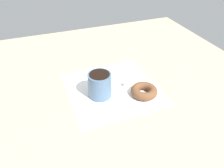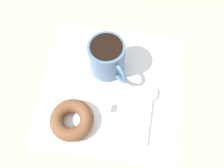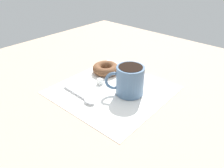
# 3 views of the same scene
# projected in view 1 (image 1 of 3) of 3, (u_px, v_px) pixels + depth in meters

# --- Properties ---
(ground_plane) EXTENTS (1.20, 1.20, 0.02)m
(ground_plane) POSITION_uv_depth(u_px,v_px,m) (115.00, 91.00, 0.82)
(ground_plane) COLOR tan
(napkin) EXTENTS (0.33, 0.33, 0.00)m
(napkin) POSITION_uv_depth(u_px,v_px,m) (112.00, 89.00, 0.81)
(napkin) COLOR white
(napkin) RESTS_ON ground_plane
(coffee_cup) EXTENTS (0.10, 0.10, 0.09)m
(coffee_cup) POSITION_uv_depth(u_px,v_px,m) (100.00, 84.00, 0.75)
(coffee_cup) COLOR slate
(coffee_cup) RESTS_ON napkin
(donut) EXTENTS (0.09, 0.09, 0.03)m
(donut) POSITION_uv_depth(u_px,v_px,m) (144.00, 91.00, 0.77)
(donut) COLOR brown
(donut) RESTS_ON napkin
(spoon) EXTENTS (0.14, 0.02, 0.01)m
(spoon) POSITION_uv_depth(u_px,v_px,m) (109.00, 73.00, 0.88)
(spoon) COLOR silver
(spoon) RESTS_ON napkin
(sugar_cube) EXTENTS (0.02, 0.02, 0.02)m
(sugar_cube) POSITION_uv_depth(u_px,v_px,m) (126.00, 84.00, 0.82)
(sugar_cube) COLOR white
(sugar_cube) RESTS_ON napkin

